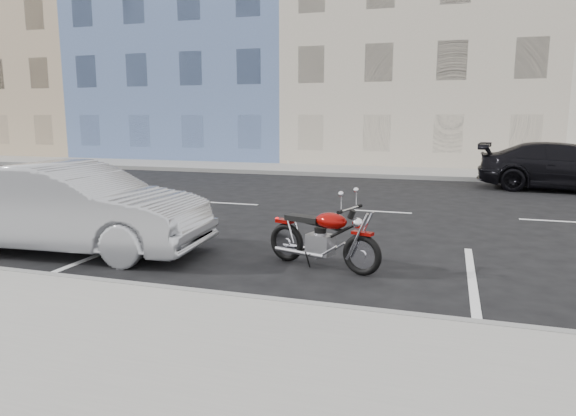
# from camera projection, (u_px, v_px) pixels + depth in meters

# --- Properties ---
(ground) EXTENTS (120.00, 120.00, 0.00)m
(ground) POSITION_uv_depth(u_px,v_px,m) (464.00, 216.00, 12.09)
(ground) COLOR black
(ground) RESTS_ON ground
(sidewalk_far) EXTENTS (80.00, 3.40, 0.15)m
(sidewalk_far) POSITION_uv_depth(u_px,v_px,m) (335.00, 170.00, 21.72)
(sidewalk_far) COLOR gray
(sidewalk_far) RESTS_ON ground
(curb_near) EXTENTS (80.00, 0.12, 0.16)m
(curb_near) POSITION_uv_depth(u_px,v_px,m) (89.00, 283.00, 6.97)
(curb_near) COLOR gray
(curb_near) RESTS_ON ground
(curb_far) EXTENTS (80.00, 0.12, 0.16)m
(curb_far) POSITION_uv_depth(u_px,v_px,m) (326.00, 174.00, 20.12)
(curb_far) COLOR gray
(curb_far) RESTS_ON ground
(bldg_far_west) EXTENTS (12.00, 12.00, 12.00)m
(bldg_far_west) POSITION_uv_depth(u_px,v_px,m) (50.00, 60.00, 34.00)
(bldg_far_west) COLOR tan
(bldg_far_west) RESTS_ON ground
(bldg_blue) EXTENTS (12.00, 12.00, 13.00)m
(bldg_blue) POSITION_uv_depth(u_px,v_px,m) (215.00, 45.00, 30.38)
(bldg_blue) COLOR #546C9D
(bldg_blue) RESTS_ON ground
(bldg_cream) EXTENTS (12.00, 12.00, 11.50)m
(bldg_cream) POSITION_uv_depth(u_px,v_px,m) (423.00, 50.00, 26.97)
(bldg_cream) COLOR #C1B5A0
(bldg_cream) RESTS_ON ground
(motorcycle) EXTENTS (1.92, 0.85, 0.99)m
(motorcycle) POSITION_uv_depth(u_px,v_px,m) (364.00, 246.00, 7.49)
(motorcycle) COLOR black
(motorcycle) RESTS_ON ground
(sedan_silver) EXTENTS (4.78, 1.94, 1.54)m
(sedan_silver) POSITION_uv_depth(u_px,v_px,m) (73.00, 208.00, 8.79)
(sedan_silver) COLOR #A3A5AA
(sedan_silver) RESTS_ON ground
(car_far) EXTENTS (5.42, 2.70, 1.51)m
(car_far) POSITION_uv_depth(u_px,v_px,m) (566.00, 167.00, 16.12)
(car_far) COLOR black
(car_far) RESTS_ON ground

